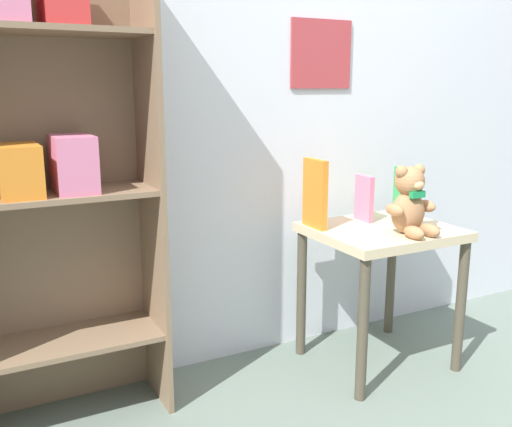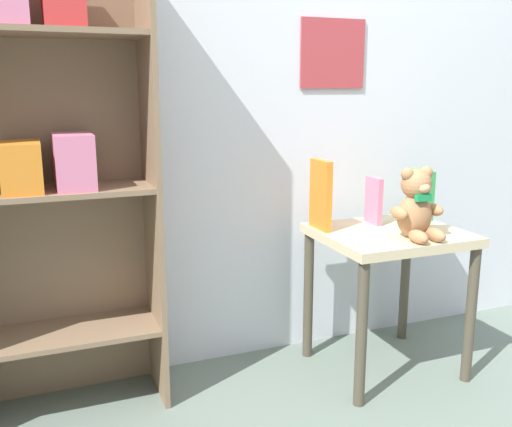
# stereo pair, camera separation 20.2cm
# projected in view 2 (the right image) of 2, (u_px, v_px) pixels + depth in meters

# --- Properties ---
(wall_back) EXTENTS (4.80, 0.07, 2.50)m
(wall_back) POSITION_uv_depth(u_px,v_px,m) (304.00, 52.00, 2.29)
(wall_back) COLOR silver
(wall_back) RESTS_ON ground_plane
(bookshelf_side) EXTENTS (0.68, 0.29, 1.56)m
(bookshelf_side) POSITION_uv_depth(u_px,v_px,m) (47.00, 158.00, 1.87)
(bookshelf_side) COLOR #7F664C
(bookshelf_side) RESTS_ON ground_plane
(display_table) EXTENTS (0.54, 0.47, 0.57)m
(display_table) POSITION_uv_depth(u_px,v_px,m) (388.00, 254.00, 2.21)
(display_table) COLOR beige
(display_table) RESTS_ON ground_plane
(teddy_bear) EXTENTS (0.20, 0.18, 0.26)m
(teddy_bear) POSITION_uv_depth(u_px,v_px,m) (416.00, 206.00, 2.06)
(teddy_bear) COLOR #A8754C
(teddy_bear) RESTS_ON display_table
(book_standing_orange) EXTENTS (0.03, 0.14, 0.27)m
(book_standing_orange) POSITION_uv_depth(u_px,v_px,m) (321.00, 195.00, 2.19)
(book_standing_orange) COLOR orange
(book_standing_orange) RESTS_ON display_table
(book_standing_pink) EXTENTS (0.03, 0.10, 0.19)m
(book_standing_pink) POSITION_uv_depth(u_px,v_px,m) (374.00, 201.00, 2.28)
(book_standing_pink) COLOR #D17093
(book_standing_pink) RESTS_ON display_table
(book_standing_green) EXTENTS (0.05, 0.13, 0.20)m
(book_standing_green) POSITION_uv_depth(u_px,v_px,m) (421.00, 194.00, 2.38)
(book_standing_green) COLOR #33934C
(book_standing_green) RESTS_ON display_table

